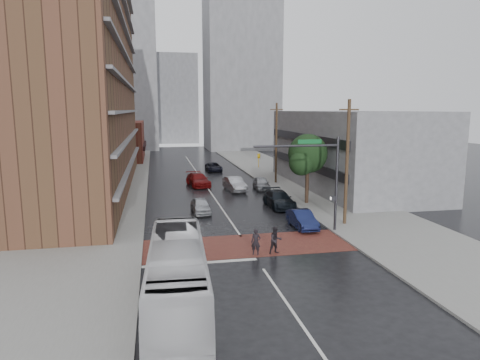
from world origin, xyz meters
name	(u,v)px	position (x,y,z in m)	size (l,w,h in m)	color
ground	(249,248)	(0.00, 0.00, 0.00)	(160.00, 160.00, 0.00)	black
crosswalk	(247,245)	(0.00, 0.50, 0.01)	(14.00, 5.00, 0.02)	brown
sidewalk_west	(109,187)	(-11.50, 25.00, 0.07)	(9.00, 90.00, 0.15)	gray
sidewalk_east	(294,181)	(11.50, 25.00, 0.07)	(9.00, 90.00, 0.15)	gray
apartment_block	(78,65)	(-14.00, 24.00, 14.00)	(10.00, 44.00, 28.00)	brown
storefront_west	(121,141)	(-12.00, 54.00, 3.50)	(8.00, 16.00, 7.00)	maroon
building_east	(348,150)	(16.50, 20.00, 4.50)	(11.00, 26.00, 9.00)	gray
distant_tower_west	(117,80)	(-14.00, 78.00, 16.00)	(18.00, 16.00, 32.00)	gray
distant_tower_east	(241,71)	(14.00, 72.00, 18.00)	(16.00, 14.00, 36.00)	gray
distant_tower_center	(175,99)	(0.00, 95.00, 12.00)	(12.00, 10.00, 24.00)	gray
street_tree	(308,156)	(8.52, 12.03, 4.73)	(4.20, 4.10, 6.90)	#332319
signal_mast	(319,171)	(5.85, 2.50, 4.73)	(6.50, 0.30, 7.20)	#2D2D33
utility_pole_near	(347,162)	(8.80, 4.00, 5.14)	(1.60, 0.26, 10.00)	#473321
utility_pole_far	(276,143)	(8.80, 24.00, 5.14)	(1.60, 0.26, 10.00)	#473321
transit_bus	(177,273)	(-5.15, -7.58, 1.56)	(2.63, 11.23, 3.13)	silver
pedestrian_a	(256,242)	(0.15, -1.50, 0.85)	(0.62, 0.41, 1.70)	black
pedestrian_b	(276,240)	(1.46, -1.50, 0.88)	(0.85, 0.67, 1.76)	black
car_travel_a	(201,206)	(-2.12, 10.42, 0.67)	(1.59, 3.96, 1.35)	#B0B3B8
car_travel_b	(235,184)	(2.83, 20.22, 0.80)	(1.69, 4.83, 1.59)	#A5A6AC
car_travel_c	(198,180)	(-0.96, 24.08, 0.77)	(2.16, 5.32, 1.54)	#650B0B
suv_travel	(214,167)	(2.63, 36.27, 0.64)	(2.12, 4.59, 1.28)	black
car_parked_near	(302,219)	(5.20, 4.00, 0.69)	(1.46, 4.19, 1.38)	#12183F
car_parked_mid	(279,199)	(5.46, 11.32, 0.76)	(2.14, 5.27, 1.53)	black
car_parked_far	(261,183)	(6.07, 20.56, 0.70)	(1.66, 4.12, 1.40)	#94979B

